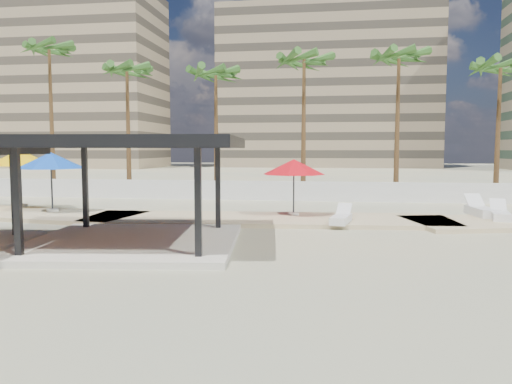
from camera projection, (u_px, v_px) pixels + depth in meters
ground at (174, 252)px, 15.43m from camera, size 200.00×200.00×0.00m
promenade at (268, 218)px, 22.68m from camera, size 44.45×7.97×0.24m
boundary_wall at (253, 191)px, 31.14m from camera, size 56.00×0.30×1.20m
building_west at (62, 80)px, 87.30m from camera, size 34.00×16.00×32.40m
building_mid at (327, 88)px, 90.47m from camera, size 38.00×16.00×30.40m
pavilion_central at (132, 181)px, 16.39m from camera, size 7.81×7.81×3.57m
umbrella_b at (20, 158)px, 25.90m from camera, size 4.32×4.32×2.96m
umbrella_c at (294, 167)px, 22.60m from camera, size 3.20×3.20×2.55m
umbrella_f at (51, 161)px, 23.89m from camera, size 3.26×3.26×2.86m
lounger_b at (481, 211)px, 22.62m from camera, size 1.02×2.45×0.90m
lounger_c at (341, 219)px, 20.38m from camera, size 0.98×1.99×0.72m
lounger_d at (500, 215)px, 21.45m from camera, size 1.07×2.20×0.80m
palm_b at (49, 55)px, 35.22m from camera, size 3.00×3.00×11.08m
palm_c at (127, 75)px, 33.88m from camera, size 3.00×3.00×9.37m
palm_d at (216, 78)px, 33.81m from camera, size 3.00×3.00×9.14m
palm_e at (304, 66)px, 32.38m from camera, size 3.00×3.00×9.75m
palm_f at (399, 62)px, 31.68m from camera, size 3.00×3.00×9.88m
palm_g at (500, 72)px, 30.48m from camera, size 3.00×3.00×9.04m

